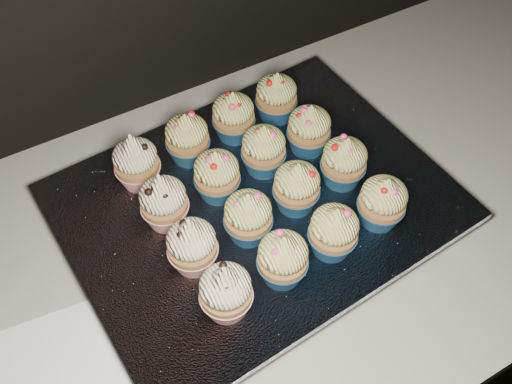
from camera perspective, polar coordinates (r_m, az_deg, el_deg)
cabinet at (r=1.24m, az=5.28°, el=-13.19°), size 2.40×0.60×0.86m
worktop at (r=0.86m, az=7.48°, el=-0.67°), size 2.44×0.64×0.04m
napkin at (r=0.73m, az=-18.50°, el=-17.10°), size 0.19×0.19×0.00m
baking_tray at (r=0.80m, az=-0.00°, el=-1.70°), size 0.49×0.39×0.02m
foil_lining at (r=0.79m, az=-0.00°, el=-0.98°), size 0.53×0.43×0.01m
cupcake_0 at (r=0.66m, az=-3.04°, el=-9.86°), size 0.06×0.06×0.10m
cupcake_1 at (r=0.69m, az=2.69°, el=-6.65°), size 0.06×0.06×0.08m
cupcake_2 at (r=0.71m, az=7.76°, el=-3.90°), size 0.06×0.06×0.08m
cupcake_3 at (r=0.75m, az=12.52°, el=-0.96°), size 0.06×0.06×0.08m
cupcake_4 at (r=0.70m, az=-6.42°, el=-5.27°), size 0.06×0.06×0.10m
cupcake_5 at (r=0.72m, az=-0.79°, el=-2.46°), size 0.06×0.06×0.08m
cupcake_6 at (r=0.75m, az=4.08°, el=0.51°), size 0.06×0.06×0.08m
cupcake_7 at (r=0.78m, az=8.79°, el=3.02°), size 0.06×0.06×0.08m
cupcake_8 at (r=0.74m, az=-9.22°, el=-0.91°), size 0.06×0.06×0.10m
cupcake_9 at (r=0.76m, az=-3.93°, el=1.71°), size 0.06×0.06×0.08m
cupcake_10 at (r=0.79m, az=0.77°, el=4.27°), size 0.06×0.06×0.08m
cupcake_11 at (r=0.82m, az=5.32°, el=6.26°), size 0.06×0.06×0.08m
cupcake_12 at (r=0.79m, az=-11.89°, el=2.97°), size 0.06×0.06×0.10m
cupcake_13 at (r=0.81m, az=-6.88°, el=5.37°), size 0.06×0.06×0.08m
cupcake_14 at (r=0.83m, az=-2.26°, el=7.59°), size 0.06×0.06×0.08m
cupcake_15 at (r=0.86m, az=2.05°, el=9.49°), size 0.06×0.06×0.08m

